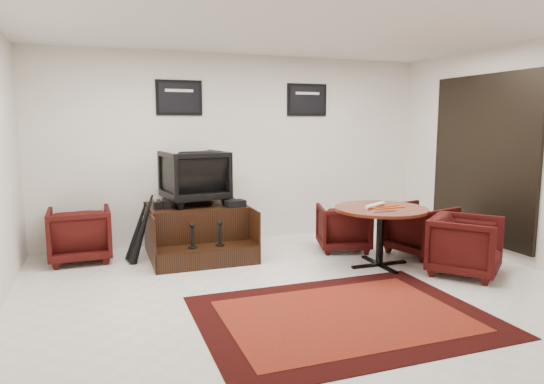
% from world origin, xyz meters
% --- Properties ---
extents(ground, '(6.00, 6.00, 0.00)m').
position_xyz_m(ground, '(0.00, 0.00, 0.00)').
color(ground, silver).
rests_on(ground, ground).
extents(room_shell, '(6.02, 5.02, 2.81)m').
position_xyz_m(room_shell, '(0.41, 0.12, 1.79)').
color(room_shell, beige).
rests_on(room_shell, ground).
extents(area_rug, '(2.66, 2.00, 0.01)m').
position_xyz_m(area_rug, '(0.05, -0.78, 0.01)').
color(area_rug, black).
rests_on(area_rug, ground).
extents(shine_podium, '(1.32, 1.36, 0.68)m').
position_xyz_m(shine_podium, '(-0.80, 1.85, 0.31)').
color(shine_podium, black).
rests_on(shine_podium, ground).
extents(shine_chair, '(0.91, 0.86, 0.83)m').
position_xyz_m(shine_chair, '(-0.80, 1.99, 1.09)').
color(shine_chair, black).
rests_on(shine_chair, shine_podium).
extents(shoes_pair, '(0.23, 0.27, 0.10)m').
position_xyz_m(shoes_pair, '(-1.27, 1.82, 0.73)').
color(shoes_pair, black).
rests_on(shoes_pair, shine_podium).
extents(polish_kit, '(0.28, 0.22, 0.09)m').
position_xyz_m(polish_kit, '(-0.33, 1.58, 0.72)').
color(polish_kit, black).
rests_on(polish_kit, shine_podium).
extents(umbrella_black, '(0.34, 0.13, 0.92)m').
position_xyz_m(umbrella_black, '(-1.54, 1.65, 0.46)').
color(umbrella_black, black).
rests_on(umbrella_black, ground).
extents(umbrella_hooked, '(0.29, 0.11, 0.79)m').
position_xyz_m(umbrella_hooked, '(-1.60, 1.83, 0.40)').
color(umbrella_hooked, black).
rests_on(umbrella_hooked, ground).
extents(armchair_side, '(0.78, 0.73, 0.78)m').
position_xyz_m(armchair_side, '(-2.31, 2.05, 0.39)').
color(armchair_side, black).
rests_on(armchair_side, ground).
extents(meeting_table, '(1.15, 1.15, 0.75)m').
position_xyz_m(meeting_table, '(1.25, 0.52, 0.66)').
color(meeting_table, '#421609').
rests_on(meeting_table, ground).
extents(table_chair_back, '(0.85, 0.82, 0.71)m').
position_xyz_m(table_chair_back, '(1.20, 1.38, 0.36)').
color(table_chair_back, black).
rests_on(table_chair_back, ground).
extents(table_chair_window, '(0.87, 0.90, 0.77)m').
position_xyz_m(table_chair_window, '(2.09, 0.82, 0.38)').
color(table_chair_window, black).
rests_on(table_chair_window, ground).
extents(table_chair_corner, '(1.03, 1.02, 0.78)m').
position_xyz_m(table_chair_corner, '(2.01, -0.13, 0.39)').
color(table_chair_corner, black).
rests_on(table_chair_corner, ground).
extents(paper_roll, '(0.39, 0.25, 0.05)m').
position_xyz_m(paper_roll, '(1.20, 0.57, 0.77)').
color(paper_roll, white).
rests_on(paper_roll, meeting_table).
extents(table_clutter, '(0.57, 0.35, 0.01)m').
position_xyz_m(table_clutter, '(1.30, 0.44, 0.75)').
color(table_clutter, '#F45D0D').
rests_on(table_clutter, meeting_table).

